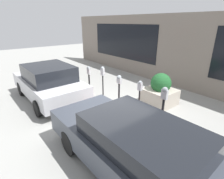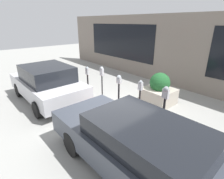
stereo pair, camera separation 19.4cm
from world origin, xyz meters
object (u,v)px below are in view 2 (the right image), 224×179
parking_meter_middle (119,85)px  parked_car_front (140,147)px  parked_car_middle (47,83)px  parking_meter_nearest (165,102)px  parking_meter_farthest (87,75)px  parking_meter_second (140,93)px  parking_meter_fourth (102,76)px  planter_box (159,91)px

parking_meter_middle → parked_car_front: size_ratio=0.29×
parking_meter_middle → parked_car_middle: size_ratio=0.34×
parking_meter_nearest → parking_meter_farthest: bearing=-0.3°
parking_meter_middle → parked_car_middle: bearing=33.9°
parking_meter_middle → parked_car_middle: 3.09m
parking_meter_second → parking_meter_fourth: (2.08, -0.04, 0.08)m
parking_meter_second → planter_box: bearing=-76.5°
parking_meter_middle → planter_box: (-0.68, -1.60, -0.44)m
parking_meter_nearest → parking_meter_farthest: 4.04m
parked_car_front → parked_car_middle: bearing=-1.5°
parked_car_front → parking_meter_middle: bearing=-35.3°
parking_meter_middle → parked_car_front: bearing=145.9°
parking_meter_fourth → parked_car_middle: bearing=47.2°
parking_meter_second → planter_box: 1.79m
parking_meter_fourth → parking_meter_nearest: bearing=178.9°
parking_meter_farthest → planter_box: (-2.71, -1.67, -0.37)m
parking_meter_nearest → planter_box: (1.33, -1.69, -0.50)m
parking_meter_farthest → parked_car_front: size_ratio=0.28×
parking_meter_fourth → parking_meter_farthest: parking_meter_fourth is taller
parking_meter_nearest → planter_box: bearing=-51.7°
parking_meter_fourth → parked_car_middle: parked_car_middle is taller
parking_meter_middle → parking_meter_second: bearing=176.4°
parking_meter_middle → parked_car_front: parking_meter_middle is taller
parking_meter_fourth → parking_meter_farthest: (1.03, 0.04, -0.21)m
parking_meter_second → parking_meter_farthest: parking_meter_second is taller
parking_meter_nearest → parking_meter_fourth: size_ratio=1.01×
parking_meter_nearest → parked_car_middle: (4.57, 1.63, -0.26)m
parking_meter_second → parked_car_front: (-1.49, 1.68, -0.31)m
planter_box → parked_car_front: size_ratio=0.27×
parking_meter_nearest → parked_car_front: size_ratio=0.32×
parking_meter_fourth → parked_car_middle: (1.56, 1.69, -0.34)m
parking_meter_fourth → parked_car_middle: 2.32m
planter_box → parked_car_middle: parked_car_middle is taller
parking_meter_fourth → parking_meter_middle: bearing=-178.3°
parking_meter_middle → parking_meter_fourth: bearing=1.7°
parking_meter_nearest → planter_box: 2.21m
parked_car_middle → parking_meter_nearest: bearing=-161.5°
parking_meter_second → parking_meter_farthest: bearing=-0.1°
parking_meter_middle → parked_car_middle: (2.56, 1.72, -0.21)m
parking_meter_nearest → parking_meter_second: size_ratio=1.04×
parking_meter_second → planter_box: parking_meter_second is taller
parking_meter_middle → parked_car_front: 3.12m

